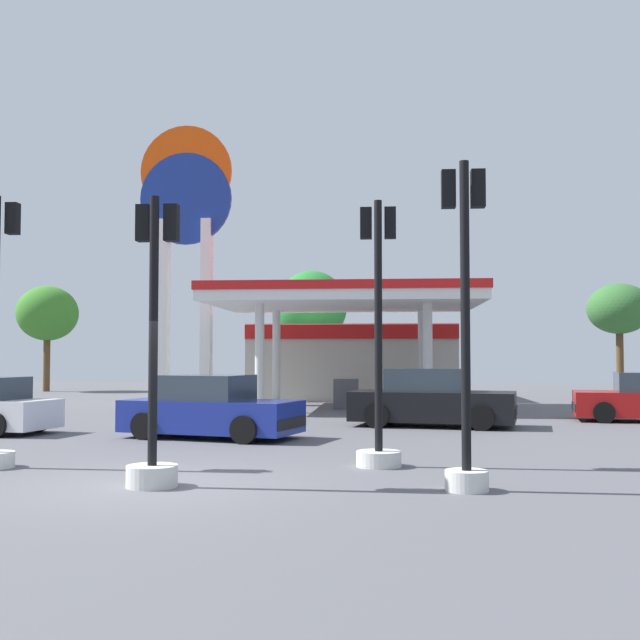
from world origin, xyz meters
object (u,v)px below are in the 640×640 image
Objects in this scene: traffic_signal_1 at (154,390)px; car_1 at (210,409)px; traffic_signal_2 at (465,355)px; tree_1 at (312,307)px; tree_2 at (619,310)px; car_0 at (432,400)px; traffic_signal_0 at (379,374)px; tree_0 at (47,314)px; station_pole_sign at (186,229)px.

car_1 is at bearing 95.67° from traffic_signal_1.
tree_1 reaches higher than traffic_signal_2.
tree_1 is 15.81m from tree_2.
tree_2 is (15.21, 28.48, 2.82)m from traffic_signal_1.
tree_1 is at bearing 172.97° from tree_2.
tree_2 is (10.42, 18.13, 3.54)m from car_0.
traffic_signal_0 reaches higher than car_0.
car_0 is 0.73× the size of tree_1.
traffic_signal_0 is 33.01m from tree_0.
car_1 is at bearing -57.92° from tree_0.
station_pole_sign is at bearing -109.95° from tree_1.
car_1 is at bearing -72.61° from station_pole_sign.
station_pole_sign reaches higher than traffic_signal_2.
car_1 is 8.73m from traffic_signal_2.
traffic_signal_2 reaches higher than car_0.
traffic_signal_1 is 0.76× the size of tree_0.
traffic_signal_1 reaches higher than car_1.
traffic_signal_2 is 0.84× the size of tree_0.
tree_1 is (4.08, 11.23, -2.50)m from station_pole_sign.
station_pole_sign is 14.46m from car_1.
tree_2 is (19.76, 9.29, -2.84)m from station_pole_sign.
tree_0 is 14.56m from tree_1.
car_1 is at bearing -126.27° from tree_2.
tree_1 is at bearing 2.85° from tree_0.
car_0 is 11.43m from traffic_signal_1.
tree_2 reaches higher than car_0.
tree_0 is at bearing 177.70° from tree_2.
car_1 is at bearing -147.17° from car_0.
tree_2 is at bearing 61.89° from traffic_signal_1.
station_pole_sign is at bearing 103.34° from traffic_signal_1.
station_pole_sign reaches higher than traffic_signal_1.
tree_1 is at bearing 97.85° from traffic_signal_0.
car_1 is 0.78× the size of tree_0.
traffic_signal_0 is at bearing -64.67° from station_pole_sign.
traffic_signal_0 is (4.06, -4.40, 0.95)m from car_1.
car_1 is at bearing 128.41° from traffic_signal_2.
traffic_signal_0 is (7.94, -16.77, -5.48)m from station_pole_sign.
car_1 is at bearing 132.70° from traffic_signal_0.
tree_2 reaches higher than traffic_signal_1.
station_pole_sign is 2.37× the size of car_0.
car_0 is 1.06× the size of car_1.
traffic_signal_0 is 4.17m from traffic_signal_1.
car_1 is at bearing -90.49° from tree_1.
traffic_signal_2 is at bearing -80.35° from tree_1.
traffic_signal_2 is (1.30, -2.36, 0.35)m from traffic_signal_0.
station_pole_sign is at bearing 107.39° from car_1.
station_pole_sign is 19.34m from traffic_signal_0.
car_1 is 27.23m from tree_0.
traffic_signal_0 is 1.08× the size of traffic_signal_1.
tree_1 is (0.20, 23.59, 3.93)m from car_1.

